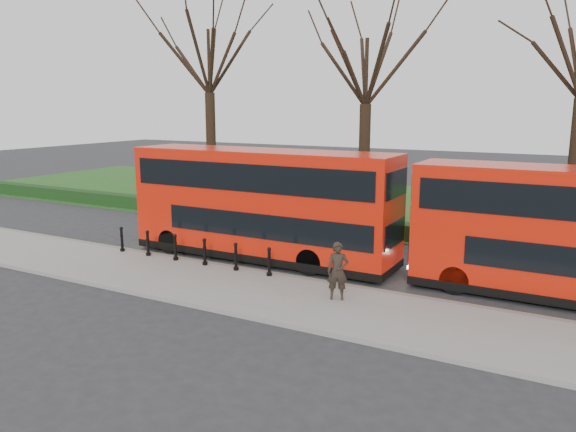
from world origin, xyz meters
The scene contains 12 objects.
ground centered at (0.00, 0.00, 0.00)m, with size 120.00×120.00×0.00m, color #28282B.
pavement centered at (0.00, -3.00, 0.07)m, with size 60.00×4.00×0.15m, color gray.
kerb centered at (0.00, -1.00, 0.07)m, with size 60.00×0.25×0.16m, color slate.
grass_verge centered at (0.00, 15.00, 0.03)m, with size 60.00×18.00×0.06m, color #1F4F1A.
hedge centered at (0.00, 6.80, 0.40)m, with size 60.00×0.90×0.80m, color black.
yellow_line_outer centered at (0.00, -0.70, 0.01)m, with size 60.00×0.10×0.01m, color yellow.
yellow_line_inner centered at (0.00, -0.50, 0.01)m, with size 60.00×0.10×0.01m, color yellow.
tree_left centered at (-8.00, 10.00, 9.16)m, with size 8.06×8.06×12.59m.
tree_mid centered at (2.00, 10.00, 8.26)m, with size 7.27×7.27×11.36m.
bollard_row centered at (-0.76, -1.35, 0.65)m, with size 7.34×0.15×1.00m.
bus_lead centered at (1.14, 0.95, 2.24)m, with size 11.16×2.56×4.44m.
pedestrian centered at (6.00, -2.45, 1.07)m, with size 0.67×0.44×1.85m, color black.
Camera 1 is at (12.78, -18.06, 6.20)m, focal length 35.00 mm.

